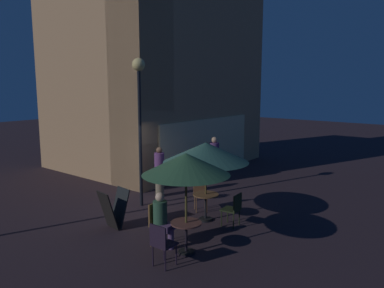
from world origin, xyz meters
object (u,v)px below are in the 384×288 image
street_lamp_near_corner (139,97)px  cafe_table_0 (186,231)px  patron_standing_2 (159,172)px  cafe_table_1 (206,201)px  patio_umbrella_0 (186,164)px  cafe_chair_3 (200,191)px  patron_standing_1 (214,160)px  cafe_chair_2 (234,207)px  patron_seated_0 (162,217)px  patio_umbrella_1 (206,152)px  cafe_chair_1 (157,220)px  menu_sandwich_board (114,209)px  cafe_chair_0 (161,241)px

street_lamp_near_corner → cafe_table_0: 4.62m
patron_standing_2 → street_lamp_near_corner: bearing=176.9°
cafe_table_1 → patio_umbrella_0: (-1.92, -0.90, 1.49)m
cafe_chair_3 → patron_standing_1: size_ratio=0.55×
cafe_chair_2 → patron_standing_1: size_ratio=0.51×
street_lamp_near_corner → patron_standing_2: street_lamp_near_corner is taller
cafe_chair_3 → patron_seated_0: 2.73m
patio_umbrella_1 → patron_seated_0: patio_umbrella_1 is taller
patio_umbrella_0 → patron_standing_2: bearing=51.4°
patio_umbrella_1 → cafe_chair_3: (0.59, 0.64, -1.33)m
patron_seated_0 → patron_standing_2: bearing=128.6°
patio_umbrella_1 → cafe_chair_1: size_ratio=2.30×
street_lamp_near_corner → patio_umbrella_1: 2.74m
menu_sandwich_board → patron_standing_1: patron_standing_1 is taller
street_lamp_near_corner → cafe_table_1: bearing=-84.6°
menu_sandwich_board → cafe_chair_3: 2.69m
patio_umbrella_1 → patron_standing_2: patio_umbrella_1 is taller
cafe_table_0 → patio_umbrella_0: 1.51m
menu_sandwich_board → patron_standing_1: (5.41, 0.67, 0.36)m
patio_umbrella_1 → patron_standing_1: 4.22m
street_lamp_near_corner → patron_standing_2: 2.74m
cafe_chair_0 → patron_seated_0: patron_seated_0 is taller
cafe_table_0 → patron_standing_2: (2.76, 3.46, 0.33)m
patio_umbrella_1 → cafe_chair_3: patio_umbrella_1 is taller
patio_umbrella_1 → cafe_chair_1: bearing=-177.3°
menu_sandwich_board → patio_umbrella_0: size_ratio=0.44×
patio_umbrella_0 → cafe_chair_0: size_ratio=2.45×
cafe_chair_3 → cafe_chair_0: bearing=-22.2°
street_lamp_near_corner → cafe_chair_1: bearing=-126.5°
patron_standing_2 → menu_sandwich_board: bearing=-175.3°
cafe_chair_2 → patron_seated_0: 2.18m
street_lamp_near_corner → patio_umbrella_0: bearing=-117.8°
patio_umbrella_0 → patron_seated_0: (-0.07, 0.66, -1.30)m
cafe_table_0 → menu_sandwich_board: bearing=90.8°
cafe_chair_0 → cafe_table_0: bearing=-0.0°
street_lamp_near_corner → patron_seated_0: bearing=-124.7°
cafe_chair_2 → patron_standing_2: patron_standing_2 is taller
menu_sandwich_board → cafe_table_1: bearing=-29.7°
cafe_table_1 → cafe_chair_2: bearing=-83.6°
patron_standing_1 → cafe_chair_3: bearing=-92.7°
patron_seated_0 → street_lamp_near_corner: bearing=139.2°
street_lamp_near_corner → cafe_chair_1: size_ratio=4.44×
patron_standing_2 → patio_umbrella_0: bearing=-144.1°
cafe_chair_1 → patron_seated_0: 0.19m
cafe_table_0 → cafe_chair_3: cafe_chair_3 is taller
cafe_table_0 → patio_umbrella_0: (0.00, 0.00, 1.51)m
cafe_chair_0 → patron_seated_0: size_ratio=0.72×
menu_sandwich_board → cafe_chair_3: menu_sandwich_board is taller
cafe_chair_1 → cafe_chair_0: bearing=-47.4°
patron_standing_1 → cafe_chair_1: bearing=-98.4°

